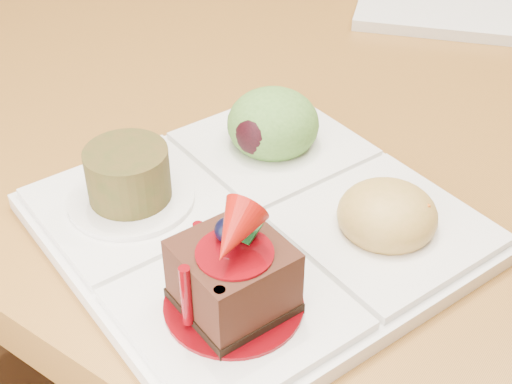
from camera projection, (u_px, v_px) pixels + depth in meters
The scene contains 2 objects.
ground at pixel (429, 297), 1.47m from camera, with size 6.00×6.00×0.00m, color #593719.
sampler_plate at pixel (259, 207), 0.48m from camera, with size 0.32×0.32×0.10m.
Camera 1 is at (0.31, -1.05, 1.07)m, focal length 50.00 mm.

